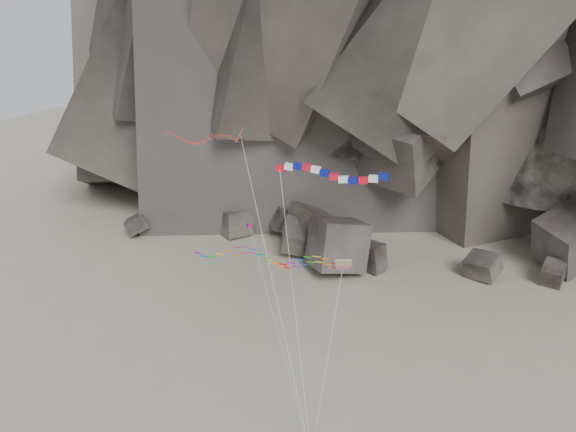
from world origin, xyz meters
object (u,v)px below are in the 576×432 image
(pennant_kite, at_px, (260,268))
(delta_kite, at_px, (198,138))
(parafoil_kite, at_px, (261,256))
(banner_kite, at_px, (330,174))

(pennant_kite, bearing_deg, delta_kite, 176.60)
(delta_kite, bearing_deg, parafoil_kite, -25.08)
(banner_kite, relative_size, parafoil_kite, 1.40)
(delta_kite, relative_size, parafoil_kite, 1.61)
(banner_kite, bearing_deg, pennant_kite, -157.74)
(delta_kite, bearing_deg, pennant_kite, -8.94)
(delta_kite, xyz_separation_m, parafoil_kite, (7.47, -3.79, -9.10))
(banner_kite, relative_size, pennant_kite, 1.45)
(banner_kite, bearing_deg, parafoil_kite, -133.12)
(pennant_kite, bearing_deg, banner_kite, 29.43)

